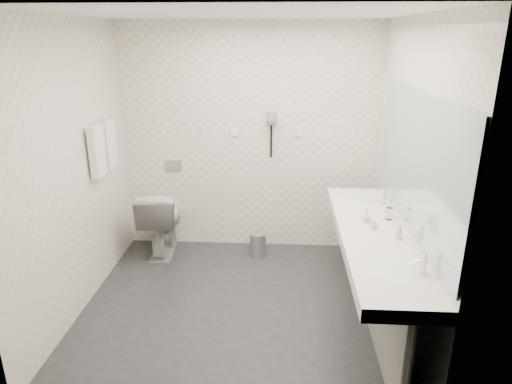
{
  "coord_description": "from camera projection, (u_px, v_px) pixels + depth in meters",
  "views": [
    {
      "loc": [
        0.37,
        -3.6,
        2.36
      ],
      "look_at": [
        0.15,
        0.15,
        1.05
      ],
      "focal_mm": 31.96,
      "sensor_mm": 36.0,
      "label": 1
    }
  ],
  "objects": [
    {
      "name": "floor",
      "position": [
        239.0,
        305.0,
        4.19
      ],
      "size": [
        2.8,
        2.8,
        0.0
      ],
      "primitive_type": "plane",
      "color": "#27272C",
      "rests_on": "ground"
    },
    {
      "name": "ceiling",
      "position": [
        235.0,
        14.0,
        3.37
      ],
      "size": [
        2.8,
        2.8,
        0.0
      ],
      "primitive_type": "plane",
      "rotation": [
        3.14,
        0.0,
        0.0
      ],
      "color": "white",
      "rests_on": "wall_back"
    },
    {
      "name": "wall_back",
      "position": [
        249.0,
        140.0,
        5.01
      ],
      "size": [
        2.8,
        0.0,
        2.8
      ],
      "primitive_type": "plane",
      "rotation": [
        1.57,
        0.0,
        0.0
      ],
      "color": "silver",
      "rests_on": "floor"
    },
    {
      "name": "wall_front",
      "position": [
        214.0,
        243.0,
        2.56
      ],
      "size": [
        2.8,
        0.0,
        2.8
      ],
      "primitive_type": "plane",
      "rotation": [
        -1.57,
        0.0,
        0.0
      ],
      "color": "silver",
      "rests_on": "floor"
    },
    {
      "name": "wall_left",
      "position": [
        73.0,
        172.0,
        3.86
      ],
      "size": [
        0.0,
        2.6,
        2.6
      ],
      "primitive_type": "plane",
      "rotation": [
        1.57,
        0.0,
        1.57
      ],
      "color": "silver",
      "rests_on": "floor"
    },
    {
      "name": "wall_right",
      "position": [
        408.0,
        178.0,
        3.7
      ],
      "size": [
        0.0,
        2.6,
        2.6
      ],
      "primitive_type": "plane",
      "rotation": [
        1.57,
        0.0,
        -1.57
      ],
      "color": "silver",
      "rests_on": "floor"
    },
    {
      "name": "vanity_counter",
      "position": [
        374.0,
        238.0,
        3.68
      ],
      "size": [
        0.55,
        2.2,
        0.1
      ],
      "primitive_type": "cube",
      "color": "white",
      "rests_on": "floor"
    },
    {
      "name": "vanity_panel",
      "position": [
        372.0,
        284.0,
        3.82
      ],
      "size": [
        0.03,
        2.15,
        0.75
      ],
      "primitive_type": "cube",
      "color": "gray",
      "rests_on": "floor"
    },
    {
      "name": "vanity_post_near",
      "position": [
        408.0,
        371.0,
        2.83
      ],
      "size": [
        0.06,
        0.06,
        0.75
      ],
      "primitive_type": "cylinder",
      "color": "silver",
      "rests_on": "floor"
    },
    {
      "name": "vanity_post_far",
      "position": [
        357.0,
        233.0,
        4.8
      ],
      "size": [
        0.06,
        0.06,
        0.75
      ],
      "primitive_type": "cylinder",
      "color": "silver",
      "rests_on": "floor"
    },
    {
      "name": "mirror",
      "position": [
        416.0,
        161.0,
        3.45
      ],
      "size": [
        0.02,
        2.2,
        1.05
      ],
      "primitive_type": "cube",
      "color": "#B2BCC6",
      "rests_on": "wall_right"
    },
    {
      "name": "basin_near",
      "position": [
        392.0,
        274.0,
        3.05
      ],
      "size": [
        0.4,
        0.31,
        0.05
      ],
      "primitive_type": "ellipsoid",
      "color": "white",
      "rests_on": "vanity_counter"
    },
    {
      "name": "basin_far",
      "position": [
        361.0,
        205.0,
        4.28
      ],
      "size": [
        0.4,
        0.31,
        0.05
      ],
      "primitive_type": "ellipsoid",
      "color": "white",
      "rests_on": "vanity_counter"
    },
    {
      "name": "faucet_near",
      "position": [
        423.0,
        263.0,
        3.01
      ],
      "size": [
        0.04,
        0.04,
        0.15
      ],
      "primitive_type": "cylinder",
      "color": "silver",
      "rests_on": "vanity_counter"
    },
    {
      "name": "faucet_far",
      "position": [
        383.0,
        197.0,
        4.24
      ],
      "size": [
        0.04,
        0.04,
        0.15
      ],
      "primitive_type": "cylinder",
      "color": "silver",
      "rests_on": "vanity_counter"
    },
    {
      "name": "soap_bottle_a",
      "position": [
        374.0,
        224.0,
        3.7
      ],
      "size": [
        0.06,
        0.06,
        0.09
      ],
      "primitive_type": "imported",
      "rotation": [
        0.0,
        0.0,
        0.52
      ],
      "color": "silver",
      "rests_on": "vanity_counter"
    },
    {
      "name": "soap_bottle_b",
      "position": [
        367.0,
        216.0,
        3.85
      ],
      "size": [
        0.11,
        0.11,
        0.1
      ],
      "primitive_type": "imported",
      "rotation": [
        0.0,
        0.0,
        -0.74
      ],
      "color": "silver",
      "rests_on": "vanity_counter"
    },
    {
      "name": "soap_bottle_c",
      "position": [
        399.0,
        231.0,
        3.52
      ],
      "size": [
        0.06,
        0.06,
        0.13
      ],
      "primitive_type": "imported",
      "rotation": [
        0.0,
        0.0,
        -0.25
      ],
      "color": "silver",
      "rests_on": "vanity_counter"
    },
    {
      "name": "glass_left",
      "position": [
        389.0,
        214.0,
        3.9
      ],
      "size": [
        0.07,
        0.07,
        0.11
      ],
      "primitive_type": "cylinder",
      "rotation": [
        0.0,
        0.0,
        -0.37
      ],
      "color": "silver",
      "rests_on": "vanity_counter"
    },
    {
      "name": "toilet",
      "position": [
        161.0,
        221.0,
        5.1
      ],
      "size": [
        0.46,
        0.76,
        0.75
      ],
      "primitive_type": "imported",
      "rotation": [
        0.0,
        0.0,
        3.2
      ],
      "color": "white",
      "rests_on": "floor"
    },
    {
      "name": "flush_plate",
      "position": [
        174.0,
        166.0,
        5.14
      ],
      "size": [
        0.18,
        0.02,
        0.12
      ],
      "primitive_type": "cube",
      "color": "#B2B5BA",
      "rests_on": "wall_back"
    },
    {
      "name": "pedal_bin",
      "position": [
        258.0,
        245.0,
        5.09
      ],
      "size": [
        0.23,
        0.23,
        0.25
      ],
      "primitive_type": "cylinder",
      "rotation": [
        0.0,
        0.0,
        0.35
      ],
      "color": "#B2B5BA",
      "rests_on": "floor"
    },
    {
      "name": "bin_lid",
      "position": [
        258.0,
        234.0,
        5.04
      ],
      "size": [
        0.18,
        0.18,
        0.02
      ],
      "primitive_type": "cylinder",
      "color": "#B2B5BA",
      "rests_on": "pedal_bin"
    },
    {
      "name": "towel_rail",
      "position": [
        99.0,
        125.0,
        4.28
      ],
      "size": [
        0.02,
        0.62,
        0.02
      ],
      "primitive_type": "cylinder",
      "rotation": [
        1.57,
        0.0,
        0.0
      ],
      "color": "silver",
      "rests_on": "wall_left"
    },
    {
      "name": "towel_near",
      "position": [
        97.0,
        151.0,
        4.22
      ],
      "size": [
        0.07,
        0.24,
        0.48
      ],
      "primitive_type": "cube",
      "color": "white",
      "rests_on": "towel_rail"
    },
    {
      "name": "towel_far",
      "position": [
        108.0,
        144.0,
        4.48
      ],
      "size": [
        0.07,
        0.24,
        0.48
      ],
      "primitive_type": "cube",
      "color": "white",
      "rests_on": "towel_rail"
    },
    {
      "name": "dryer_cradle",
      "position": [
        271.0,
        118.0,
        4.88
      ],
      "size": [
        0.1,
        0.04,
        0.14
      ],
      "primitive_type": "cube",
      "color": "gray",
      "rests_on": "wall_back"
    },
    {
      "name": "dryer_barrel",
      "position": [
        271.0,
        117.0,
        4.81
      ],
      "size": [
        0.08,
        0.14,
        0.08
      ],
      "primitive_type": "cylinder",
      "rotation": [
        1.57,
        0.0,
        0.0
      ],
      "color": "gray",
      "rests_on": "dryer_cradle"
    },
    {
      "name": "dryer_cord",
      "position": [
        271.0,
        141.0,
        4.95
      ],
      "size": [
        0.02,
        0.02,
        0.35
      ],
      "primitive_type": "cylinder",
      "color": "black",
      "rests_on": "dryer_cradle"
    },
    {
      "name": "switch_plate_a",
      "position": [
        235.0,
        131.0,
        4.97
      ],
      "size": [
        0.09,
        0.02,
        0.09
      ],
      "primitive_type": "cube",
      "color": "white",
      "rests_on": "wall_back"
    },
    {
      "name": "switch_plate_b",
      "position": [
        299.0,
        132.0,
        4.93
      ],
      "size": [
        0.09,
        0.02,
        0.09
      ],
      "primitive_type": "cube",
      "color": "white",
      "rests_on": "wall_back"
    }
  ]
}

